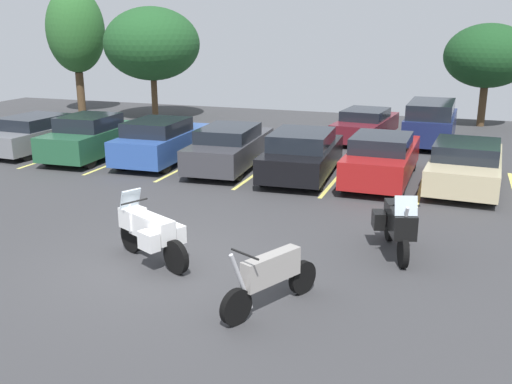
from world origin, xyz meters
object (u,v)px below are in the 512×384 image
car_champagne (466,164)px  car_red (382,158)px  motorcycle_second (398,224)px  car_charcoal (230,147)px  car_far_maroon (366,125)px  car_far_navy (431,122)px  motorcycle_touring (150,231)px  car_black (302,154)px  car_green (91,137)px  car_grey (37,133)px  car_blue (161,141)px  motorcycle_third (270,277)px

car_champagne → car_red: bearing=-175.8°
motorcycle_second → car_charcoal: 8.61m
car_far_maroon → car_far_navy: bearing=-1.5°
motorcycle_touring → car_black: size_ratio=0.44×
car_green → car_far_navy: (11.42, 6.67, 0.14)m
car_black → car_far_maroon: size_ratio=0.96×
car_black → car_champagne: car_black is taller
car_black → car_far_navy: size_ratio=1.02×
car_grey → car_charcoal: 7.98m
car_far_maroon → car_grey: bearing=-151.0°
car_champagne → car_blue: bearing=-179.2°
car_charcoal → car_far_maroon: size_ratio=1.01×
motorcycle_third → motorcycle_second: bearing=61.0°
car_charcoal → car_red: 5.06m
motorcycle_third → car_far_maroon: 15.67m
car_grey → motorcycle_third: bearing=-36.8°
car_far_maroon → car_far_navy: 2.62m
car_grey → car_red: (13.03, -0.13, 0.05)m
car_red → car_green: bearing=-178.8°
car_red → car_champagne: car_red is taller
motorcycle_touring → motorcycle_second: (4.70, 2.03, 0.03)m
car_charcoal → car_far_maroon: car_charcoal is taller
motorcycle_touring → car_charcoal: bearing=100.4°
car_red → motorcycle_second: bearing=-79.4°
car_red → car_champagne: size_ratio=1.00×
car_blue → car_champagne: (10.08, 0.13, -0.08)m
car_blue → car_far_navy: size_ratio=0.99×
car_red → car_far_maroon: (-1.53, 6.52, -0.08)m
car_blue → car_red: size_ratio=0.93×
car_grey → car_red: 13.03m
motorcycle_third → car_far_maroon: bearing=93.2°
car_far_navy → motorcycle_touring: bearing=-107.9°
motorcycle_touring → motorcycle_second: bearing=23.3°
motorcycle_third → car_far_navy: 15.67m
car_blue → car_grey: bearing=179.1°
car_far_navy → car_black: bearing=-117.8°
car_far_maroon → car_charcoal: bearing=-118.6°
car_far_maroon → car_far_navy: size_ratio=1.06×
car_far_navy → car_green: bearing=-149.7°
car_charcoal → car_champagne: 7.49m
car_grey → car_red: bearing=-0.6°
car_grey → car_red: size_ratio=0.94×
car_blue → car_red: 7.64m
car_champagne → car_far_navy: 6.42m
car_red → motorcycle_touring: bearing=-114.2°
car_far_maroon → car_champagne: bearing=-58.0°
car_red → car_far_maroon: car_red is taller
car_blue → car_charcoal: 2.59m
motorcycle_second → car_black: 6.73m
motorcycle_second → car_grey: motorcycle_second is taller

